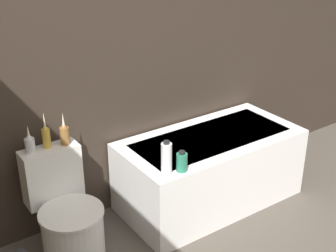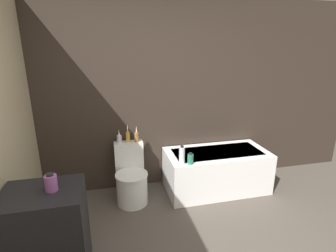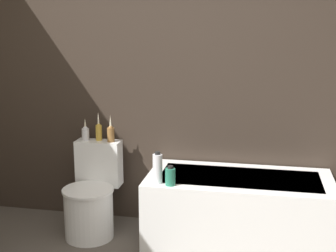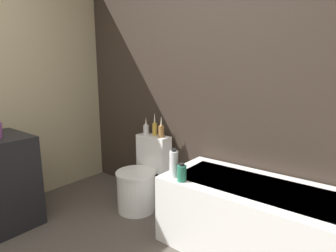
# 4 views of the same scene
# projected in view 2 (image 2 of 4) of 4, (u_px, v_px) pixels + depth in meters

# --- Properties ---
(wall_back_tiled) EXTENTS (6.40, 0.06, 2.60)m
(wall_back_tiled) POSITION_uv_depth(u_px,v_px,m) (154.00, 97.00, 3.60)
(wall_back_tiled) COLOR #332821
(wall_back_tiled) RESTS_ON ground_plane
(bathtub) EXTENTS (1.41, 0.70, 0.57)m
(bathtub) POSITION_uv_depth(u_px,v_px,m) (216.00, 170.00, 3.71)
(bathtub) COLOR white
(bathtub) RESTS_ON ground
(toilet) EXTENTS (0.42, 0.57, 0.75)m
(toilet) POSITION_uv_depth(u_px,v_px,m) (131.00, 179.00, 3.43)
(toilet) COLOR white
(toilet) RESTS_ON ground
(vanity_counter) EXTENTS (0.64, 0.52, 0.85)m
(vanity_counter) POSITION_uv_depth(u_px,v_px,m) (48.00, 236.00, 2.24)
(vanity_counter) COLOR black
(vanity_counter) RESTS_ON ground
(soap_bottle_glass) EXTENTS (0.10, 0.10, 0.16)m
(soap_bottle_glass) POSITION_uv_depth(u_px,v_px,m) (51.00, 183.00, 2.11)
(soap_bottle_glass) COLOR #8C4C8C
(soap_bottle_glass) RESTS_ON vanity_counter
(vase_gold) EXTENTS (0.06, 0.06, 0.19)m
(vase_gold) POSITION_uv_depth(u_px,v_px,m) (119.00, 138.00, 3.45)
(vase_gold) COLOR silver
(vase_gold) RESTS_ON toilet
(vase_silver) EXTENTS (0.05, 0.05, 0.25)m
(vase_silver) POSITION_uv_depth(u_px,v_px,m) (128.00, 136.00, 3.49)
(vase_silver) COLOR gold
(vase_silver) RESTS_ON toilet
(vase_bronze) EXTENTS (0.06, 0.06, 0.23)m
(vase_bronze) POSITION_uv_depth(u_px,v_px,m) (137.00, 136.00, 3.49)
(vase_bronze) COLOR olive
(vase_bronze) RESTS_ON toilet
(shampoo_bottle_tall) EXTENTS (0.07, 0.07, 0.24)m
(shampoo_bottle_tall) POSITION_uv_depth(u_px,v_px,m) (182.00, 155.00, 3.23)
(shampoo_bottle_tall) COLOR silver
(shampoo_bottle_tall) RESTS_ON bathtub
(shampoo_bottle_short) EXTENTS (0.07, 0.07, 0.15)m
(shampoo_bottle_short) POSITION_uv_depth(u_px,v_px,m) (190.00, 159.00, 3.24)
(shampoo_bottle_short) COLOR #267259
(shampoo_bottle_short) RESTS_ON bathtub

